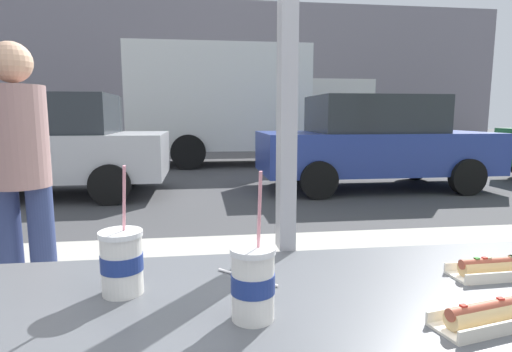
{
  "coord_description": "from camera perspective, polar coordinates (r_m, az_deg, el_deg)",
  "views": [
    {
      "loc": [
        -0.26,
        -1.17,
        1.39
      ],
      "look_at": [
        0.16,
        1.94,
        0.92
      ],
      "focal_mm": 29.07,
      "sensor_mm": 36.0,
      "label": 1
    }
  ],
  "objects": [
    {
      "name": "ground_plane",
      "position": [
        9.28,
        -5.96,
        -0.29
      ],
      "size": [
        60.0,
        60.0,
        0.0
      ],
      "primitive_type": "plane",
      "color": "#424244"
    },
    {
      "name": "soda_cup_left",
      "position": [
        1.04,
        -17.98,
        -11.09
      ],
      "size": [
        0.1,
        0.1,
        0.31
      ],
      "color": "silver",
      "rests_on": "window_counter"
    },
    {
      "name": "pedestrian",
      "position": [
        2.66,
        -29.73,
        0.69
      ],
      "size": [
        0.32,
        0.32,
        1.63
      ],
      "color": "navy",
      "rests_on": "sidewalk_strip"
    },
    {
      "name": "box_truck",
      "position": [
        11.93,
        -1.91,
        9.99
      ],
      "size": [
        6.58,
        2.44,
        3.24
      ],
      "color": "silver",
      "rests_on": "ground"
    },
    {
      "name": "soda_cup_right",
      "position": [
        0.87,
        -0.43,
        -14.37
      ],
      "size": [
        0.09,
        0.09,
        0.31
      ],
      "color": "silver",
      "rests_on": "window_counter"
    },
    {
      "name": "sidewalk_strip",
      "position": [
        3.08,
        -2.12,
        -16.87
      ],
      "size": [
        16.0,
        2.8,
        0.15
      ],
      "primitive_type": "cube",
      "color": "#B2ADA3",
      "rests_on": "ground"
    },
    {
      "name": "parked_car_blue",
      "position": [
        8.19,
        15.89,
        4.51
      ],
      "size": [
        4.32,
        1.99,
        1.75
      ],
      "color": "#283D93",
      "rests_on": "ground"
    },
    {
      "name": "hotdog_tray_near",
      "position": [
        1.0,
        30.12,
        -15.96
      ],
      "size": [
        0.29,
        0.14,
        0.05
      ],
      "color": "beige",
      "rests_on": "window_counter"
    },
    {
      "name": "parked_car_silver",
      "position": [
        7.96,
        -27.18,
        3.8
      ],
      "size": [
        4.15,
        2.0,
        1.74
      ],
      "color": "#BCBCC1",
      "rests_on": "ground"
    },
    {
      "name": "loose_straw",
      "position": [
        1.1,
        -1.25,
        -13.76
      ],
      "size": [
        0.14,
        0.14,
        0.01
      ],
      "primitive_type": "cylinder",
      "rotation": [
        0.0,
        1.57,
        -0.76
      ],
      "color": "white",
      "rests_on": "window_counter"
    },
    {
      "name": "building_facade_far",
      "position": [
        19.76,
        -7.07,
        13.6
      ],
      "size": [
        28.0,
        1.2,
        6.43
      ],
      "primitive_type": "cube",
      "color": "gray",
      "rests_on": "ground"
    },
    {
      "name": "hotdog_tray_far",
      "position": [
        1.29,
        30.78,
        -10.73
      ],
      "size": [
        0.28,
        0.1,
        0.05
      ],
      "color": "silver",
      "rests_on": "window_counter"
    }
  ]
}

